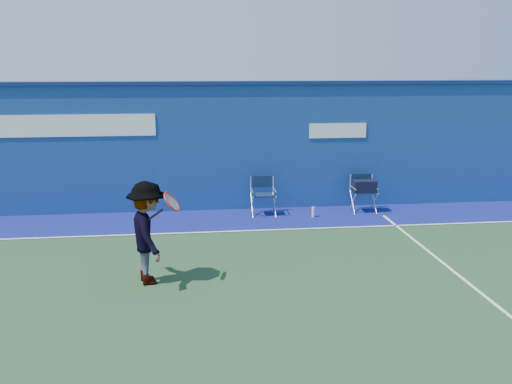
{
  "coord_description": "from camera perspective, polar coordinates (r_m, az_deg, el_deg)",
  "views": [
    {
      "loc": [
        0.13,
        -7.77,
        3.49
      ],
      "look_at": [
        1.33,
        2.6,
        1.0
      ],
      "focal_mm": 38.0,
      "sensor_mm": 36.0,
      "label": 1
    }
  ],
  "objects": [
    {
      "name": "stadium_wall",
      "position": [
        13.12,
        -7.12,
        4.8
      ],
      "size": [
        24.0,
        0.5,
        3.08
      ],
      "color": "navy",
      "rests_on": "ground"
    },
    {
      "name": "directors_chair_right",
      "position": [
        13.22,
        11.25,
        -0.49
      ],
      "size": [
        0.54,
        0.48,
        0.9
      ],
      "color": "silver",
      "rests_on": "ground"
    },
    {
      "name": "directors_chair_left",
      "position": [
        12.72,
        0.76,
        -1.19
      ],
      "size": [
        0.54,
        0.48,
        0.9
      ],
      "color": "silver",
      "rests_on": "ground"
    },
    {
      "name": "water_bottle",
      "position": [
        12.65,
        6.03,
        -2.11
      ],
      "size": [
        0.07,
        0.07,
        0.24
      ],
      "primitive_type": "cylinder",
      "color": "silver",
      "rests_on": "ground"
    },
    {
      "name": "ground",
      "position": [
        8.52,
        -7.01,
        -10.87
      ],
      "size": [
        80.0,
        80.0,
        0.0
      ],
      "primitive_type": "plane",
      "color": "#254525",
      "rests_on": "ground"
    },
    {
      "name": "out_of_bounds_strip",
      "position": [
        12.37,
        -6.93,
        -3.05
      ],
      "size": [
        24.0,
        1.8,
        0.01
      ],
      "primitive_type": "cube",
      "color": "navy",
      "rests_on": "ground"
    },
    {
      "name": "court_lines",
      "position": [
        9.07,
        -6.99,
        -9.24
      ],
      "size": [
        24.0,
        12.0,
        0.01
      ],
      "color": "white",
      "rests_on": "out_of_bounds_strip"
    },
    {
      "name": "tennis_player",
      "position": [
        8.86,
        -11.32,
        -4.24
      ],
      "size": [
        1.0,
        1.21,
        1.68
      ],
      "color": "#EA4738",
      "rests_on": "ground"
    }
  ]
}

